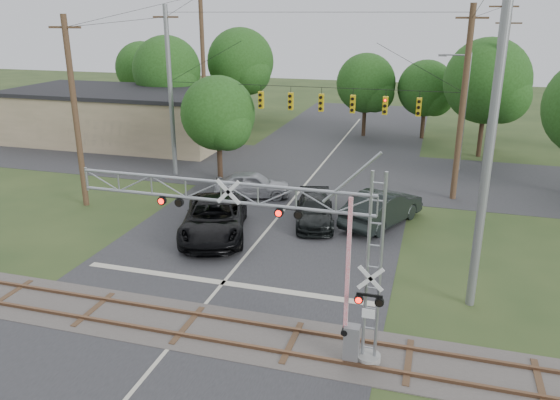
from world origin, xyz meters
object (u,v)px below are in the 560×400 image
(sedan_silver, at_px, (252,184))
(streetlight, at_px, (463,106))
(traffic_signal_span, at_px, (319,101))
(pickup_black, at_px, (214,218))
(commercial_building, at_px, (122,116))
(crossing_gantry, at_px, (279,238))
(car_dark, at_px, (315,211))

(sedan_silver, bearing_deg, streetlight, -66.06)
(traffic_signal_span, height_order, sedan_silver, traffic_signal_span)
(pickup_black, bearing_deg, commercial_building, 114.81)
(streetlight, bearing_deg, commercial_building, 176.87)
(crossing_gantry, relative_size, commercial_building, 0.54)
(traffic_signal_span, distance_m, streetlight, 11.29)
(traffic_signal_span, distance_m, sedan_silver, 6.78)
(commercial_building, bearing_deg, crossing_gantry, -50.08)
(pickup_black, bearing_deg, sedan_silver, 74.05)
(pickup_black, relative_size, streetlight, 0.81)
(pickup_black, bearing_deg, streetlight, 36.14)
(car_dark, xyz_separation_m, commercial_building, (-21.04, 14.97, 1.58))
(crossing_gantry, bearing_deg, car_dark, 97.02)
(traffic_signal_span, height_order, pickup_black, traffic_signal_span)
(sedan_silver, bearing_deg, commercial_building, 39.42)
(sedan_silver, xyz_separation_m, commercial_building, (-16.28, 11.59, 1.49))
(crossing_gantry, relative_size, car_dark, 2.14)
(commercial_building, relative_size, streetlight, 2.34)
(crossing_gantry, height_order, streetlight, streetlight)
(crossing_gantry, height_order, commercial_building, crossing_gantry)
(car_dark, bearing_deg, crossing_gantry, -96.42)
(streetlight, bearing_deg, sedan_silver, -140.93)
(pickup_black, bearing_deg, car_dark, 16.70)
(pickup_black, distance_m, commercial_building, 24.49)
(traffic_signal_span, relative_size, sedan_silver, 4.06)
(traffic_signal_span, relative_size, streetlight, 2.31)
(pickup_black, relative_size, commercial_building, 0.35)
(crossing_gantry, bearing_deg, sedan_silver, 112.26)
(pickup_black, height_order, car_dark, pickup_black)
(crossing_gantry, bearing_deg, commercial_building, 130.03)
(traffic_signal_span, bearing_deg, streetlight, 37.60)
(crossing_gantry, relative_size, sedan_silver, 2.22)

